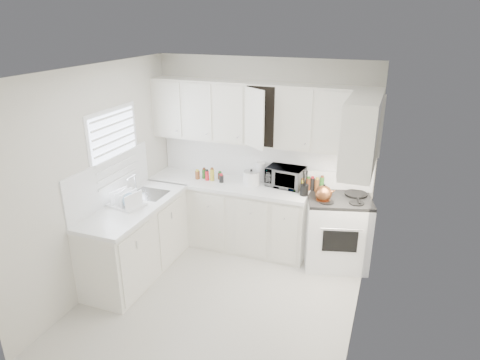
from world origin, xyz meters
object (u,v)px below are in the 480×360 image
at_px(tea_kettle, 324,192).
at_px(rice_cooker, 251,177).
at_px(stove, 337,222).
at_px(utensil_crock, 305,183).
at_px(dish_rack, 126,197).
at_px(microwave, 286,175).

height_order(tea_kettle, rice_cooker, tea_kettle).
bearing_deg(rice_cooker, tea_kettle, -27.24).
distance_m(stove, utensil_crock, 0.68).
bearing_deg(stove, utensil_crock, 175.98).
height_order(tea_kettle, dish_rack, tea_kettle).
bearing_deg(utensil_crock, microwave, 143.76).
distance_m(microwave, rice_cooker, 0.46).
xyz_separation_m(stove, microwave, (-0.74, 0.14, 0.51)).
bearing_deg(rice_cooker, utensil_crock, -25.36).
height_order(tea_kettle, utensil_crock, utensil_crock).
distance_m(microwave, utensil_crock, 0.38).
bearing_deg(tea_kettle, stove, 45.48).
bearing_deg(stove, dish_rack, -169.22).
height_order(stove, tea_kettle, stove).
distance_m(tea_kettle, rice_cooker, 1.03).
height_order(tea_kettle, microwave, microwave).
relative_size(stove, microwave, 2.52).
relative_size(stove, tea_kettle, 4.77).
distance_m(utensil_crock, dish_rack, 2.21).
bearing_deg(utensil_crock, tea_kettle, -15.91).
height_order(microwave, utensil_crock, utensil_crock).
bearing_deg(utensil_crock, dish_rack, -151.07).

